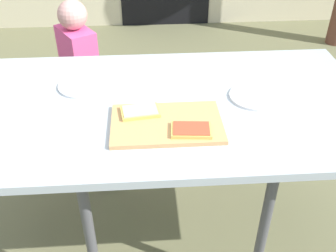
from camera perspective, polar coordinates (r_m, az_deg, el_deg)
name	(u,v)px	position (r m, az deg, el deg)	size (l,w,h in m)	color
ground_plane	(171,230)	(2.00, 0.45, -14.85)	(16.00, 16.00, 0.00)	#6A6847
dining_table	(172,113)	(1.53, 0.56, 1.83)	(1.55, 0.86, 0.74)	#AAB5BD
cutting_board	(167,124)	(1.37, -0.19, 0.35)	(0.39, 0.25, 0.02)	tan
pizza_slice_far_left	(140,111)	(1.41, -4.07, 2.12)	(0.15, 0.10, 0.02)	#DAB453
pizza_slice_near_right	(191,130)	(1.32, 3.39, -0.55)	(0.14, 0.10, 0.02)	#DAB453
plate_white_right	(256,96)	(1.57, 12.60, 4.20)	(0.21, 0.21, 0.01)	white
plate_white_left	(84,85)	(1.64, -12.06, 5.79)	(0.21, 0.21, 0.01)	white
child_left	(80,70)	(2.30, -12.57, 7.95)	(0.24, 0.28, 0.90)	navy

